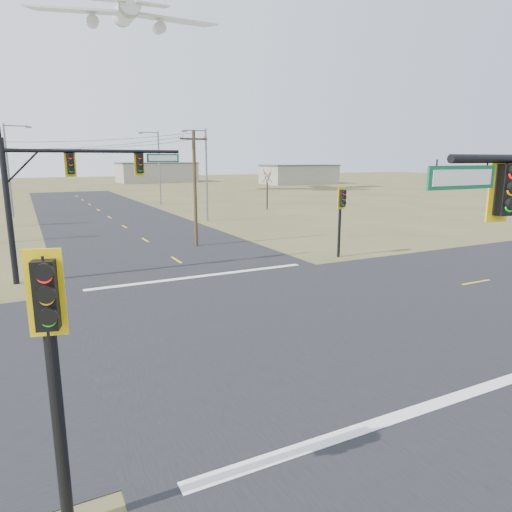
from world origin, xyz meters
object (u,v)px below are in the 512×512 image
Objects in this scene: pedestal_signal_sw at (50,338)px; bare_tree_c at (267,176)px; mast_arm_far at (71,179)px; streetlight_b at (158,164)px; streetlight_a at (205,170)px; pedestal_signal_ne at (342,206)px; streetlight_c at (10,166)px; utility_pole_near at (195,187)px.

bare_tree_c is (26.92, 42.89, 0.64)m from pedestal_signal_sw.
mast_arm_far is 0.90× the size of streetlight_b.
pedestal_signal_ne is at bearing -74.19° from streetlight_a.
mast_arm_far reaches higher than pedestal_signal_sw.
streetlight_a is at bearing -147.39° from bare_tree_c.
mast_arm_far is 1.98× the size of pedestal_signal_ne.
streetlight_b reaches higher than streetlight_a.
streetlight_c reaches higher than bare_tree_c.
streetlight_a is (-1.44, 20.20, 1.84)m from pedestal_signal_ne.
mast_arm_far is at bearing -113.83° from streetlight_b.
bare_tree_c is at bearing 72.72° from pedestal_signal_sw.
utility_pole_near is at bearing 27.23° from mast_arm_far.
streetlight_a is at bearing 90.18° from pedestal_signal_ne.
utility_pole_near is at bearing 80.43° from pedestal_signal_sw.
streetlight_a is 12.84m from bare_tree_c.
bare_tree_c reaches higher than pedestal_signal_ne.
streetlight_b is at bearing 32.17° from streetlight_c.
mast_arm_far is 1.09× the size of utility_pole_near.
pedestal_signal_sw is 39.47m from streetlight_a.
streetlight_a is 1.72× the size of bare_tree_c.
utility_pole_near reaches higher than mast_arm_far.
streetlight_b is 1.87× the size of bare_tree_c.
pedestal_signal_sw is 50.64m from bare_tree_c.
streetlight_c is 28.54m from bare_tree_c.
utility_pole_near reaches higher than pedestal_signal_ne.
streetlight_c is (-17.73, -7.07, -0.05)m from streetlight_b.
streetlight_b is at bearing 79.38° from utility_pole_near.
streetlight_b is at bearing 100.16° from streetlight_a.
mast_arm_far is 1.81× the size of pedestal_signal_sw.
streetlight_a reaches higher than pedestal_signal_sw.
streetlight_a is (16.13, 35.98, 1.60)m from pedestal_signal_sw.
mast_arm_far is 10.27m from utility_pole_near.
pedestal_signal_ne is 0.91× the size of pedestal_signal_sw.
mast_arm_far is 1.68× the size of bare_tree_c.
pedestal_signal_ne is at bearing -13.84° from mast_arm_far.
utility_pole_near reaches higher than pedestal_signal_sw.
utility_pole_near is 13.56m from streetlight_a.
streetlight_a reaches higher than utility_pole_near.
utility_pole_near is (10.70, 23.59, 0.77)m from pedestal_signal_sw.
utility_pole_near is at bearing -101.93° from streetlight_a.
mast_arm_far is 30.43m from streetlight_c.
streetlight_c is (-18.64, 32.53, 2.23)m from pedestal_signal_ne.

